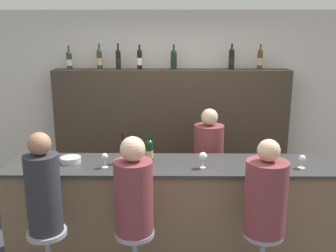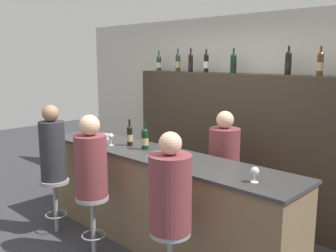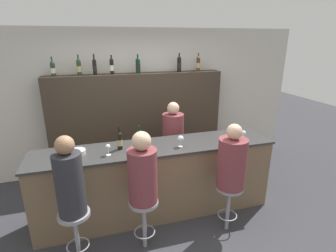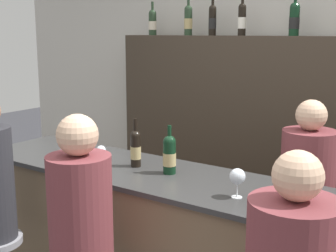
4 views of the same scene
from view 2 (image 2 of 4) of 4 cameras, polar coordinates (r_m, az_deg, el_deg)
The scene contains 23 objects.
wall_back at distance 5.16m, azimuth 10.84°, elevation 1.91°, with size 6.40×0.05×2.60m.
bar_counter at distance 4.17m, azimuth -1.70°, elevation -11.06°, with size 3.27×0.66×1.04m.
back_bar_cabinet at distance 5.05m, azimuth 9.30°, elevation -2.59°, with size 3.07×0.28×1.85m.
wine_bottle_counter_0 at distance 4.35m, azimuth -5.86°, elevation -1.41°, with size 0.07×0.07×0.31m.
wine_bottle_counter_1 at distance 4.16m, azimuth -3.54°, elevation -1.94°, with size 0.08×0.08×0.30m.
wine_bottle_backbar_0 at distance 5.77m, azimuth -1.40°, elevation 9.58°, with size 0.07×0.07×0.30m.
wine_bottle_backbar_1 at distance 5.50m, azimuth 1.52°, elevation 9.69°, with size 0.07×0.07×0.33m.
wine_bottle_backbar_2 at distance 5.34m, azimuth 3.47°, elevation 9.65°, with size 0.07×0.07×0.33m.
wine_bottle_backbar_3 at distance 5.17m, azimuth 5.84°, elevation 9.60°, with size 0.07×0.07×0.31m.
wine_bottle_backbar_4 at distance 4.91m, azimuth 9.94°, elevation 9.42°, with size 0.08×0.08×0.32m.
wine_bottle_backbar_5 at distance 4.53m, azimuth 17.85°, elevation 9.13°, with size 0.07×0.07×0.33m.
wine_bottle_backbar_6 at distance 4.38m, azimuth 22.19°, elevation 8.79°, with size 0.07×0.07×0.32m.
wine_glass_0 at distance 4.39m, azimuth -8.68°, elevation -1.61°, with size 0.06×0.06×0.14m.
wine_glass_1 at distance 3.70m, azimuth 0.33°, elevation -3.63°, with size 0.08×0.08×0.16m.
wine_glass_2 at distance 3.15m, azimuth 13.09°, elevation -6.79°, with size 0.07×0.07×0.13m.
metal_bowl at distance 4.78m, azimuth -10.04°, elevation -1.62°, with size 0.20×0.20×0.06m.
bar_stool_left at distance 4.64m, azimuth -16.85°, elevation -9.54°, with size 0.34×0.34×0.64m.
guest_seated_left at distance 4.50m, azimuth -17.20°, elevation -3.07°, with size 0.29×0.29×0.88m.
bar_stool_middle at distance 4.04m, azimuth -11.41°, elevation -12.35°, with size 0.34×0.34×0.64m.
guest_seated_middle at distance 3.87m, azimuth -11.68°, elevation -5.30°, with size 0.33×0.33×0.84m.
bar_stool_right at distance 3.27m, azimuth 0.34°, elevation -17.82°, with size 0.34×0.34×0.64m.
guest_seated_right at distance 3.07m, azimuth 0.35°, elevation -9.60°, with size 0.35×0.35×0.82m.
bartender at distance 4.30m, azimuth 8.43°, elevation -8.31°, with size 0.34×0.34×1.47m.
Camera 2 is at (2.78, -2.40, 2.04)m, focal length 40.00 mm.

